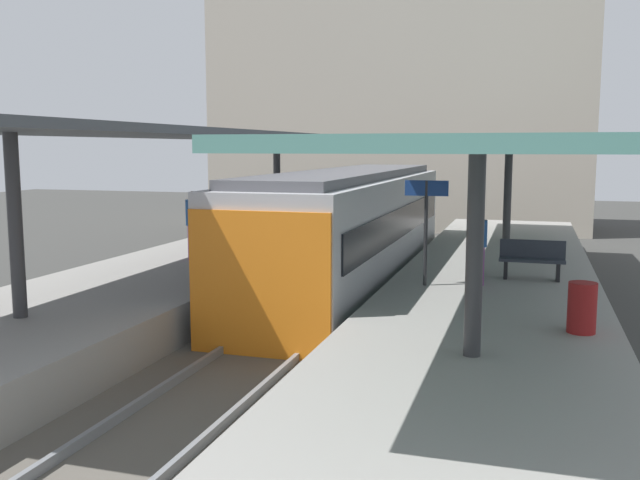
{
  "coord_description": "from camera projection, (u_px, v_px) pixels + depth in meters",
  "views": [
    {
      "loc": [
        4.52,
        -14.55,
        3.89
      ],
      "look_at": [
        -0.24,
        1.06,
        1.71
      ],
      "focal_mm": 39.07,
      "sensor_mm": 36.0,
      "label": 1
    }
  ],
  "objects": [
    {
      "name": "platform_right",
      "position": [
        491.0,
        312.0,
        14.45
      ],
      "size": [
        4.4,
        28.0,
        1.0
      ],
      "primitive_type": "cube",
      "color": "gray",
      "rests_on": "ground_plane"
    },
    {
      "name": "rail_near_side",
      "position": [
        286.0,
        308.0,
        15.79
      ],
      "size": [
        0.08,
        28.0,
        0.14
      ],
      "primitive_type": "cube",
      "color": "slate",
      "rests_on": "track_ballast"
    },
    {
      "name": "platform_bench",
      "position": [
        532.0,
        258.0,
        15.31
      ],
      "size": [
        1.4,
        0.41,
        0.86
      ],
      "color": "black",
      "rests_on": "platform_right"
    },
    {
      "name": "rail_far_side",
      "position": [
        348.0,
        312.0,
        15.37
      ],
      "size": [
        0.08,
        28.0,
        0.14
      ],
      "primitive_type": "cube",
      "color": "slate",
      "rests_on": "track_ballast"
    },
    {
      "name": "ground_plane",
      "position": [
        316.0,
        322.0,
        15.61
      ],
      "size": [
        80.0,
        80.0,
        0.0
      ],
      "primitive_type": "plane",
      "color": "#383835"
    },
    {
      "name": "canopy_left",
      "position": [
        189.0,
        136.0,
        17.49
      ],
      "size": [
        4.18,
        21.0,
        3.3
      ],
      "color": "#333335",
      "rests_on": "platform_left"
    },
    {
      "name": "platform_sign",
      "position": [
        426.0,
        209.0,
        14.47
      ],
      "size": [
        0.9,
        0.08,
        2.21
      ],
      "color": "#262628",
      "rests_on": "platform_right"
    },
    {
      "name": "passenger_mid_platform",
      "position": [
        193.0,
        224.0,
        17.88
      ],
      "size": [
        0.36,
        0.36,
        1.78
      ],
      "color": "#7A337A",
      "rests_on": "platform_left"
    },
    {
      "name": "commuter_train",
      "position": [
        350.0,
        230.0,
        18.23
      ],
      "size": [
        2.78,
        12.9,
        3.1
      ],
      "color": "#ADADB2",
      "rests_on": "track_ballast"
    },
    {
      "name": "track_ballast",
      "position": [
        316.0,
        318.0,
        15.6
      ],
      "size": [
        3.2,
        28.0,
        0.2
      ],
      "primitive_type": "cube",
      "color": "#59544C",
      "rests_on": "ground_plane"
    },
    {
      "name": "litter_bin",
      "position": [
        582.0,
        308.0,
        10.88
      ],
      "size": [
        0.44,
        0.44,
        0.8
      ],
      "primitive_type": "cylinder",
      "color": "maroon",
      "rests_on": "platform_right"
    },
    {
      "name": "passenger_far_end",
      "position": [
        478.0,
        246.0,
        14.6
      ],
      "size": [
        0.36,
        0.36,
        1.6
      ],
      "color": "#7A337A",
      "rests_on": "platform_right"
    },
    {
      "name": "canopy_right",
      "position": [
        500.0,
        148.0,
        15.33
      ],
      "size": [
        4.18,
        21.0,
        3.0
      ],
      "color": "#333335",
      "rests_on": "platform_right"
    },
    {
      "name": "station_building_backdrop",
      "position": [
        399.0,
        114.0,
        34.41
      ],
      "size": [
        18.0,
        6.0,
        11.0
      ],
      "primitive_type": "cube",
      "color": "#A89E8E",
      "rests_on": "ground_plane"
    },
    {
      "name": "platform_left",
      "position": [
        165.0,
        290.0,
        16.65
      ],
      "size": [
        4.4,
        28.0,
        1.0
      ],
      "primitive_type": "cube",
      "color": "gray",
      "rests_on": "ground_plane"
    }
  ]
}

